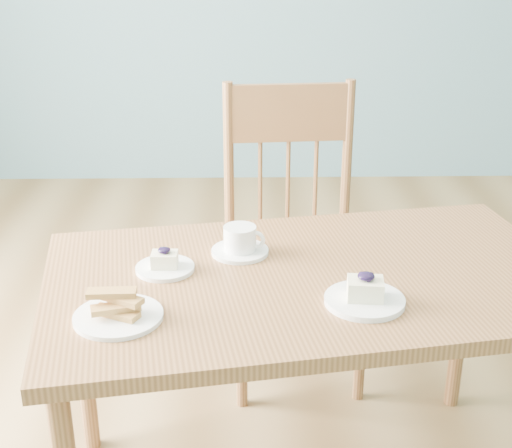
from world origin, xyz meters
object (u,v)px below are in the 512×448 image
dining_chair (293,234)px  biscotti_plate (118,311)px  dining_table (310,298)px  coffee_cup (240,242)px  cheesecake_plate_near (365,296)px  cheesecake_plate_far (165,264)px

dining_chair → biscotti_plate: (-0.44, -0.86, 0.19)m
dining_table → coffee_cup: bearing=135.4°
cheesecake_plate_near → coffee_cup: bearing=135.5°
biscotti_plate → dining_table: bearing=25.9°
cheesecake_plate_near → dining_table: bearing=125.1°
dining_table → dining_chair: 0.66m
dining_chair → cheesecake_plate_near: size_ratio=5.52×
dining_chair → coffee_cup: bearing=-112.8°
dining_chair → cheesecake_plate_near: dining_chair is taller
dining_table → dining_chair: (0.01, 0.65, -0.11)m
cheesecake_plate_far → coffee_cup: bearing=27.3°
dining_table → cheesecake_plate_near: 0.21m
dining_table → cheesecake_plate_near: (0.11, -0.15, 0.09)m
dining_chair → cheesecake_plate_far: dining_chair is taller
dining_chair → dining_table: bearing=-94.9°
dining_chair → biscotti_plate: 0.98m
biscotti_plate → dining_chair: bearing=62.9°
coffee_cup → biscotti_plate: (-0.26, -0.33, -0.01)m
dining_table → coffee_cup: (-0.17, 0.12, 0.10)m
dining_table → cheesecake_plate_far: 0.36m
cheesecake_plate_far → biscotti_plate: (-0.08, -0.23, 0.00)m
dining_table → dining_chair: size_ratio=1.38×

